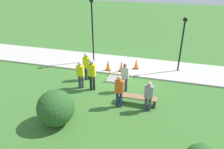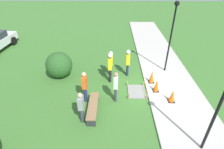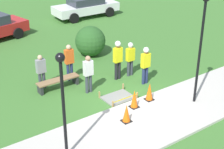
{
  "view_description": "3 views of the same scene",
  "coord_description": "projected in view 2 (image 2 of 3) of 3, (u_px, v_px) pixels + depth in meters",
  "views": [
    {
      "loc": [
        -2.97,
        12.18,
        6.43
      ],
      "look_at": [
        -0.03,
        1.35,
        0.71
      ],
      "focal_mm": 35.0,
      "sensor_mm": 36.0,
      "label": 1
    },
    {
      "loc": [
        -8.04,
        1.86,
        6.07
      ],
      "look_at": [
        0.24,
        1.98,
        0.9
      ],
      "focal_mm": 28.0,
      "sensor_mm": 36.0,
      "label": 2
    },
    {
      "loc": [
        -7.68,
        -9.5,
        7.13
      ],
      "look_at": [
        -0.17,
        1.03,
        0.95
      ],
      "focal_mm": 55.0,
      "sensor_mm": 36.0,
      "label": 3
    }
  ],
  "objects": [
    {
      "name": "lamppost_near",
      "position": [
        172.0,
        29.0,
        10.25
      ],
      "size": [
        0.28,
        0.28,
        4.37
      ],
      "color": "black",
      "rests_on": "sidewalk"
    },
    {
      "name": "park_bench",
      "position": [
        93.0,
        107.0,
        8.37
      ],
      "size": [
        1.94,
        0.44,
        0.45
      ],
      "color": "#2D2D33",
      "rests_on": "ground_plane"
    },
    {
      "name": "bystander_in_gray_shirt",
      "position": [
        116.0,
        85.0,
        8.79
      ],
      "size": [
        0.4,
        0.22,
        1.7
      ],
      "color": "#383D47",
      "rests_on": "ground_plane"
    },
    {
      "name": "traffic_cone_sidewalk_edge",
      "position": [
        152.0,
        77.0,
        10.36
      ],
      "size": [
        0.34,
        0.34,
        0.76
      ],
      "color": "black",
      "rests_on": "sidewalk"
    },
    {
      "name": "worker_assistant",
      "position": [
        111.0,
        62.0,
        10.9
      ],
      "size": [
        0.4,
        0.24,
        1.67
      ],
      "color": "#383D47",
      "rests_on": "ground_plane"
    },
    {
      "name": "worker_trainee",
      "position": [
        128.0,
        61.0,
        10.87
      ],
      "size": [
        0.4,
        0.25,
        1.77
      ],
      "color": "navy",
      "rests_on": "ground_plane"
    },
    {
      "name": "ground_plane",
      "position": [
        146.0,
        90.0,
        10.01
      ],
      "size": [
        60.0,
        60.0,
        0.0
      ],
      "primitive_type": "plane",
      "color": "#3D702D"
    },
    {
      "name": "traffic_cone_far_patch",
      "position": [
        156.0,
        85.0,
        9.62
      ],
      "size": [
        0.34,
        0.34,
        0.74
      ],
      "color": "black",
      "rests_on": "sidewalk"
    },
    {
      "name": "bystander_in_orange_shirt",
      "position": [
        85.0,
        85.0,
        8.75
      ],
      "size": [
        0.4,
        0.23,
        1.73
      ],
      "color": "navy",
      "rests_on": "ground_plane"
    },
    {
      "name": "wet_concrete_patch",
      "position": [
        137.0,
        91.0,
        9.86
      ],
      "size": [
        1.3,
        1.02,
        0.3
      ],
      "color": "gray",
      "rests_on": "ground_plane"
    },
    {
      "name": "shrub_rounded_near",
      "position": [
        59.0,
        65.0,
        10.87
      ],
      "size": [
        1.64,
        1.64,
        1.64
      ],
      "color": "#285623",
      "rests_on": "ground_plane"
    },
    {
      "name": "lamppost_far",
      "position": [
        221.0,
        101.0,
        5.51
      ],
      "size": [
        0.28,
        0.28,
        3.5
      ],
      "color": "black",
      "rests_on": "sidewalk"
    },
    {
      "name": "traffic_cone_near_patch",
      "position": [
        172.0,
        96.0,
        8.88
      ],
      "size": [
        0.34,
        0.34,
        0.71
      ],
      "color": "black",
      "rests_on": "sidewalk"
    },
    {
      "name": "bystander_in_white_shirt",
      "position": [
        81.0,
        106.0,
        7.59
      ],
      "size": [
        0.4,
        0.22,
        1.59
      ],
      "color": "#383D47",
      "rests_on": "ground_plane"
    },
    {
      "name": "worker_supervisor",
      "position": [
        110.0,
        65.0,
        10.21
      ],
      "size": [
        0.4,
        0.27,
        1.89
      ],
      "color": "black",
      "rests_on": "ground_plane"
    },
    {
      "name": "sidewalk",
      "position": [
        173.0,
        90.0,
        9.97
      ],
      "size": [
        28.0,
        3.02,
        0.1
      ],
      "color": "#BCB7AD",
      "rests_on": "ground_plane"
    }
  ]
}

